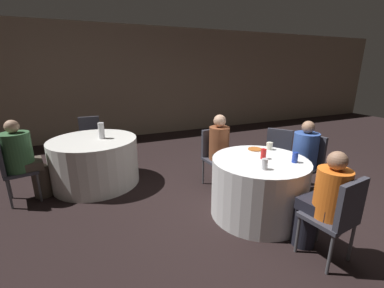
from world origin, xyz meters
TOP-DOWN VIEW (x-y plane):
  - ground_plane at (0.00, 0.00)m, footprint 16.00×16.00m
  - wall_back at (0.00, 4.40)m, footprint 16.00×0.06m
  - table_near at (-0.21, -0.14)m, footprint 1.16×1.16m
  - table_far at (-2.01, 1.64)m, footprint 1.32×1.32m
  - chair_near_south at (-0.09, -1.12)m, footprint 0.45×0.45m
  - chair_near_east at (0.77, 0.03)m, footprint 0.46×0.46m
  - chair_near_northeast at (0.58, 0.45)m, footprint 0.56×0.56m
  - chair_near_north at (-0.28, 0.85)m, footprint 0.43×0.43m
  - chair_far_west at (-3.07, 1.44)m, footprint 0.47×0.47m
  - chair_far_north at (-2.01, 2.72)m, footprint 0.40×0.41m
  - person_green_jacket at (-2.91, 1.47)m, footprint 0.52×0.41m
  - person_orange_shirt at (-0.11, -0.95)m, footprint 0.33×0.49m
  - person_floral_shirt at (-0.27, 0.68)m, footprint 0.31×0.49m
  - person_blue_shirt at (0.60, 0.00)m, footprint 0.50×0.37m
  - pizza_plate_near at (-0.05, 0.20)m, footprint 0.21×0.21m
  - soda_can_blue at (0.09, -0.37)m, footprint 0.07×0.07m
  - soda_can_silver at (-0.37, -0.40)m, footprint 0.07×0.07m
  - soda_can_red at (-0.16, -0.12)m, footprint 0.07×0.07m
  - cup_near at (0.14, 0.13)m, footprint 0.08×0.08m
  - bottle_far at (-1.87, 1.63)m, footprint 0.09×0.09m

SIDE VIEW (x-z plane):
  - ground_plane at x=0.00m, z-range 0.00..0.00m
  - table_near at x=-0.21m, z-range 0.00..0.73m
  - table_far at x=-2.01m, z-range 0.00..0.73m
  - chair_near_south at x=-0.09m, z-range 0.09..0.97m
  - chair_near_east at x=0.77m, z-range 0.09..0.97m
  - chair_near_northeast at x=0.58m, z-range 0.09..0.97m
  - chair_near_north at x=-0.28m, z-range 0.09..0.97m
  - chair_far_west at x=-3.07m, z-range 0.09..0.97m
  - chair_far_north at x=-2.01m, z-range 0.09..0.97m
  - person_orange_shirt at x=-0.11m, z-range -0.01..1.09m
  - person_blue_shirt at x=0.60m, z-range 0.01..1.12m
  - person_floral_shirt at x=-0.27m, z-range -0.01..1.13m
  - person_green_jacket at x=-2.91m, z-range 0.02..1.17m
  - pizza_plate_near at x=-0.05m, z-range 0.73..0.75m
  - cup_near at x=0.14m, z-range 0.73..0.83m
  - soda_can_blue at x=0.09m, z-range 0.73..0.86m
  - soda_can_silver at x=-0.37m, z-range 0.73..0.86m
  - soda_can_red at x=-0.16m, z-range 0.73..0.86m
  - bottle_far at x=-1.87m, z-range 0.73..0.98m
  - wall_back at x=0.00m, z-range 0.00..2.80m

